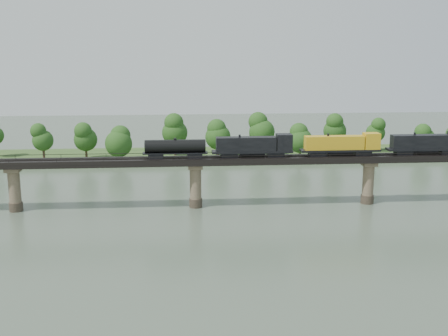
{
  "coord_description": "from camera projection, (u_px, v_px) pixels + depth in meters",
  "views": [
    {
      "loc": [
        -3.09,
        -93.1,
        36.63
      ],
      "look_at": [
        6.47,
        30.0,
        9.0
      ],
      "focal_mm": 45.0,
      "sensor_mm": 36.0,
      "label": 1
    }
  ],
  "objects": [
    {
      "name": "bridge",
      "position": [
        196.0,
        184.0,
        126.81
      ],
      "size": [
        236.0,
        30.0,
        11.5
      ],
      "color": "#473A2D",
      "rests_on": "ground"
    },
    {
      "name": "far_bank",
      "position": [
        191.0,
        156.0,
        181.34
      ],
      "size": [
        300.0,
        24.0,
        1.6
      ],
      "primitive_type": "cube",
      "color": "#2E4B1E",
      "rests_on": "ground"
    },
    {
      "name": "ground",
      "position": [
        201.0,
        255.0,
        98.81
      ],
      "size": [
        400.0,
        400.0,
        0.0
      ],
      "primitive_type": "plane",
      "color": "#3E4D3C",
      "rests_on": "ground"
    },
    {
      "name": "freight_train",
      "position": [
        312.0,
        145.0,
        126.96
      ],
      "size": [
        73.88,
        2.88,
        5.09
      ],
      "color": "black",
      "rests_on": "bridge"
    },
    {
      "name": "bridge_superstructure",
      "position": [
        195.0,
        156.0,
        125.43
      ],
      "size": [
        220.0,
        4.9,
        0.75
      ],
      "color": "black",
      "rests_on": "bridge"
    },
    {
      "name": "far_treeline",
      "position": [
        165.0,
        134.0,
        174.61
      ],
      "size": [
        289.06,
        17.54,
        13.6
      ],
      "color": "#382619",
      "rests_on": "far_bank"
    }
  ]
}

